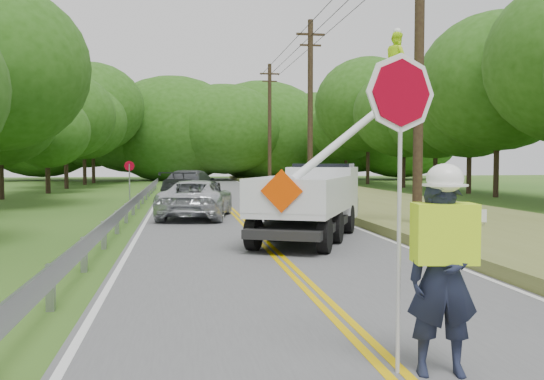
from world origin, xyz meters
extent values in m
plane|color=#2D571B|center=(0.00, 0.00, 0.00)|extent=(140.00, 140.00, 0.00)
cube|color=#525254|center=(0.00, 14.00, 0.01)|extent=(7.20, 96.00, 0.02)
cube|color=#DEAF00|center=(-0.10, 14.00, 0.02)|extent=(0.12, 96.00, 0.00)
cube|color=#DEAF00|center=(0.10, 14.00, 0.02)|extent=(0.12, 96.00, 0.00)
cube|color=silver|center=(-3.45, 14.00, 0.02)|extent=(0.12, 96.00, 0.00)
cube|color=silver|center=(3.45, 14.00, 0.02)|extent=(0.12, 96.00, 0.00)
cube|color=gray|center=(-4.10, 1.00, 0.35)|extent=(0.12, 0.14, 0.70)
cube|color=gray|center=(-4.10, 4.00, 0.35)|extent=(0.12, 0.14, 0.70)
cube|color=gray|center=(-4.10, 7.00, 0.35)|extent=(0.12, 0.14, 0.70)
cube|color=gray|center=(-4.10, 10.00, 0.35)|extent=(0.12, 0.14, 0.70)
cube|color=gray|center=(-4.10, 13.00, 0.35)|extent=(0.12, 0.14, 0.70)
cube|color=gray|center=(-4.10, 16.00, 0.35)|extent=(0.12, 0.14, 0.70)
cube|color=gray|center=(-4.10, 19.00, 0.35)|extent=(0.12, 0.14, 0.70)
cube|color=gray|center=(-4.10, 22.00, 0.35)|extent=(0.12, 0.14, 0.70)
cube|color=gray|center=(-4.10, 25.00, 0.35)|extent=(0.12, 0.14, 0.70)
cube|color=gray|center=(-4.10, 28.00, 0.35)|extent=(0.12, 0.14, 0.70)
cube|color=gray|center=(-4.10, 31.00, 0.35)|extent=(0.12, 0.14, 0.70)
cube|color=gray|center=(-4.10, 34.00, 0.35)|extent=(0.12, 0.14, 0.70)
cube|color=gray|center=(-4.10, 37.00, 0.35)|extent=(0.12, 0.14, 0.70)
cube|color=gray|center=(-4.00, 15.00, 0.60)|extent=(0.05, 48.00, 0.34)
cylinder|color=black|center=(5.00, 9.00, 5.00)|extent=(0.30, 0.30, 10.00)
cylinder|color=black|center=(5.00, 24.00, 5.00)|extent=(0.30, 0.30, 10.00)
cube|color=black|center=(5.00, 24.00, 9.20)|extent=(1.60, 0.12, 0.12)
cube|color=black|center=(5.00, 24.00, 8.60)|extent=(1.20, 0.10, 0.10)
cylinder|color=black|center=(5.00, 39.00, 5.00)|extent=(0.30, 0.30, 10.00)
cube|color=black|center=(5.00, 39.00, 9.20)|extent=(1.60, 0.12, 0.12)
cube|color=black|center=(5.00, 39.00, 8.60)|extent=(1.20, 0.10, 0.10)
cylinder|color=black|center=(4.30, 17.50, 9.10)|extent=(0.03, 43.00, 0.03)
cylinder|color=black|center=(5.00, 17.50, 9.10)|extent=(0.03, 43.00, 0.03)
cylinder|color=black|center=(5.70, 17.50, 9.10)|extent=(0.03, 43.00, 0.03)
cube|color=#626830|center=(7.10, 14.00, 0.15)|extent=(7.00, 96.00, 0.30)
cylinder|color=#332319|center=(-12.16, 26.54, 1.38)|extent=(0.32, 0.32, 2.76)
cylinder|color=#332319|center=(-10.91, 32.35, 1.21)|extent=(0.32, 0.32, 2.42)
ellipsoid|color=#224D10|center=(-10.91, 32.35, 4.17)|extent=(5.64, 5.64, 4.97)
cylinder|color=#332319|center=(-10.93, 38.76, 1.63)|extent=(0.32, 0.32, 3.27)
ellipsoid|color=#224D10|center=(-10.93, 38.76, 5.63)|extent=(7.62, 7.62, 6.71)
cylinder|color=#332319|center=(-10.65, 45.64, 1.62)|extent=(0.32, 0.32, 3.24)
ellipsoid|color=#224D10|center=(-10.65, 45.64, 5.58)|extent=(7.56, 7.56, 6.65)
cylinder|color=#332319|center=(-10.41, 49.23, 2.07)|extent=(0.32, 0.32, 4.15)
ellipsoid|color=#224D10|center=(-10.41, 49.23, 7.15)|extent=(9.68, 9.68, 8.52)
cylinder|color=#332319|center=(16.32, 24.03, 1.98)|extent=(0.32, 0.32, 3.97)
ellipsoid|color=#224D10|center=(16.32, 24.03, 6.83)|extent=(9.26, 9.26, 8.15)
cylinder|color=#332319|center=(16.60, 27.86, 1.69)|extent=(0.32, 0.32, 3.38)
ellipsoid|color=#224D10|center=(16.60, 27.86, 5.83)|extent=(7.90, 7.90, 6.95)
cylinder|color=#332319|center=(16.57, 32.91, 1.67)|extent=(0.32, 0.32, 3.35)
ellipsoid|color=#224D10|center=(16.57, 32.91, 5.77)|extent=(7.81, 7.81, 6.87)
cylinder|color=#332319|center=(15.38, 36.19, 1.73)|extent=(0.32, 0.32, 3.47)
ellipsoid|color=#224D10|center=(15.38, 36.19, 5.97)|extent=(8.09, 8.09, 7.12)
cylinder|color=#332319|center=(14.75, 43.21, 2.10)|extent=(0.32, 0.32, 4.20)
ellipsoid|color=#224D10|center=(14.75, 43.21, 7.24)|extent=(9.81, 9.81, 8.63)
cylinder|color=#332319|center=(14.00, 47.79, 1.54)|extent=(0.32, 0.32, 3.09)
ellipsoid|color=#224D10|center=(14.00, 47.79, 5.32)|extent=(7.21, 7.21, 6.34)
ellipsoid|color=#224D10|center=(-17.04, 57.94, 5.50)|extent=(13.77, 10.33, 10.33)
ellipsoid|color=#224D10|center=(-12.14, 57.28, 5.50)|extent=(11.00, 8.25, 8.25)
ellipsoid|color=#224D10|center=(-7.32, 56.41, 5.50)|extent=(12.43, 9.32, 9.32)
ellipsoid|color=#224D10|center=(-2.99, 56.15, 5.50)|extent=(15.46, 11.60, 11.60)
ellipsoid|color=#224D10|center=(2.46, 54.40, 5.50)|extent=(12.84, 9.63, 9.63)
ellipsoid|color=#224D10|center=(7.06, 57.79, 5.50)|extent=(15.24, 11.43, 11.43)
ellipsoid|color=#224D10|center=(13.51, 56.98, 5.50)|extent=(11.83, 8.87, 8.87)
ellipsoid|color=#224D10|center=(17.44, 56.09, 5.50)|extent=(12.58, 9.44, 9.44)
ellipsoid|color=#224D10|center=(22.13, 54.07, 5.50)|extent=(14.07, 10.55, 10.55)
imported|color=#191E33|center=(0.47, -2.34, 1.03)|extent=(0.80, 0.59, 2.02)
cube|color=#BBEA19|center=(0.47, -2.34, 1.49)|extent=(0.67, 0.47, 0.61)
ellipsoid|color=white|center=(0.47, -2.34, 2.05)|extent=(0.38, 0.38, 0.30)
cylinder|color=#B7B7B7|center=(0.03, -2.22, 1.43)|extent=(0.04, 0.04, 2.82)
cylinder|color=maroon|center=(0.03, -2.22, 2.91)|extent=(0.79, 0.22, 0.81)
cylinder|color=black|center=(-0.44, 6.10, 0.44)|extent=(0.59, 0.88, 0.85)
cylinder|color=black|center=(1.16, 5.37, 0.44)|extent=(0.59, 0.88, 0.85)
cylinder|color=black|center=(0.29, 7.70, 0.44)|extent=(0.59, 0.88, 0.85)
cylinder|color=black|center=(1.89, 6.97, 0.44)|extent=(0.59, 0.88, 0.85)
cylinder|color=black|center=(1.21, 9.71, 0.44)|extent=(0.59, 0.88, 0.85)
cylinder|color=black|center=(2.81, 8.97, 0.44)|extent=(0.59, 0.88, 0.85)
cube|color=black|center=(1.20, 7.58, 0.51)|extent=(4.03, 5.90, 0.22)
cube|color=white|center=(0.94, 7.02, 0.95)|extent=(3.53, 4.53, 0.19)
cube|color=white|center=(0.04, 7.43, 1.39)|extent=(1.74, 3.71, 0.79)
cube|color=white|center=(1.85, 6.60, 1.39)|extent=(1.74, 3.71, 0.79)
cube|color=white|center=(0.11, 5.19, 1.39)|extent=(1.87, 0.89, 0.79)
cube|color=white|center=(2.19, 9.74, 1.21)|extent=(2.50, 2.35, 1.59)
cube|color=black|center=(2.26, 9.90, 1.78)|extent=(2.08, 1.78, 0.66)
cube|color=white|center=(0.54, 6.13, 1.39)|extent=(1.05, 1.05, 0.71)
cube|color=white|center=(4.30, 9.00, 4.50)|extent=(0.75, 0.75, 0.75)
imported|color=#BBEA19|center=(4.30, 9.00, 5.25)|extent=(0.62, 0.80, 1.65)
cube|color=#EE4200|center=(0.08, 5.13, 1.52)|extent=(0.92, 0.45, 1.00)
imported|color=silver|center=(-1.60, 14.40, 0.74)|extent=(3.24, 5.51, 1.44)
imported|color=#3C4044|center=(-1.59, 24.51, 0.85)|extent=(3.81, 6.11, 1.65)
cylinder|color=gray|center=(-4.48, 18.92, 1.03)|extent=(0.06, 0.06, 2.05)
cylinder|color=maroon|center=(-4.48, 18.92, 1.96)|extent=(0.47, 0.03, 0.47)
cube|color=white|center=(6.44, 7.97, 0.59)|extent=(0.53, 0.11, 0.37)
cylinder|color=gray|center=(6.23, 7.97, 0.27)|extent=(0.02, 0.02, 0.53)
cylinder|color=gray|center=(6.65, 7.97, 0.27)|extent=(0.02, 0.02, 0.53)
camera|label=1|loc=(-2.18, -7.87, 2.24)|focal=38.29mm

